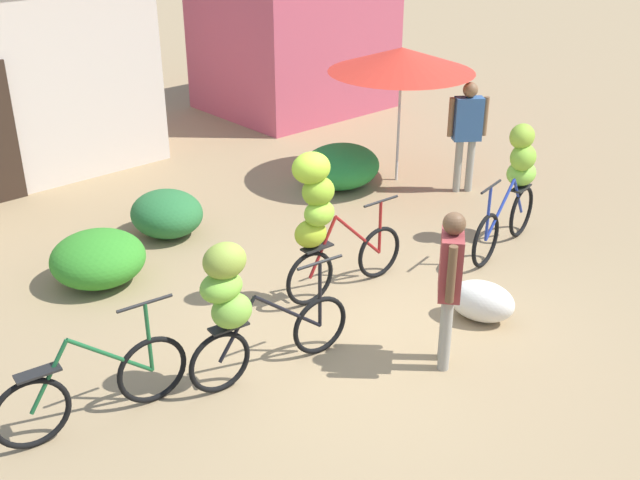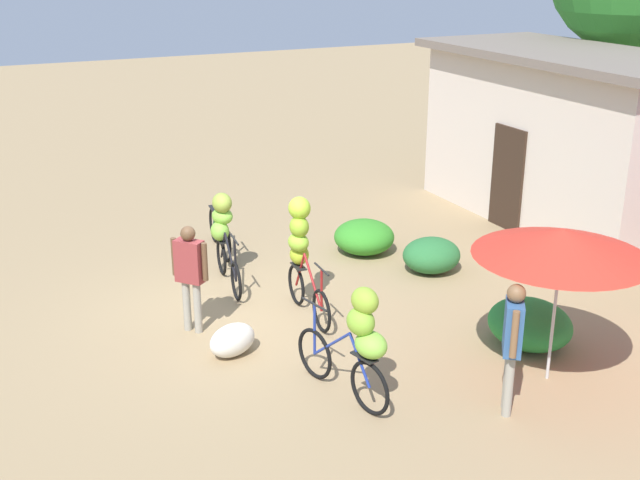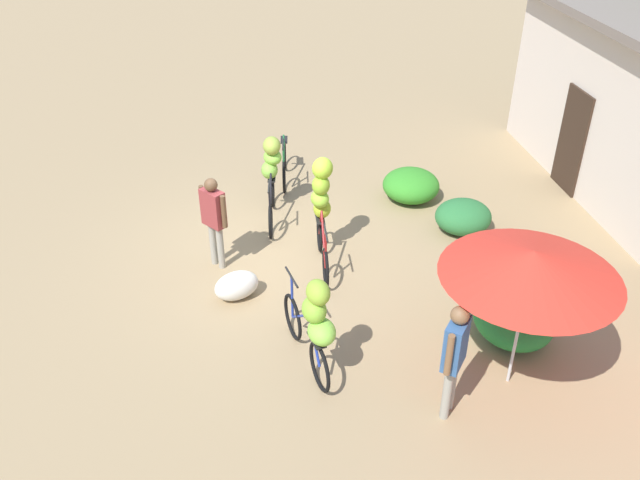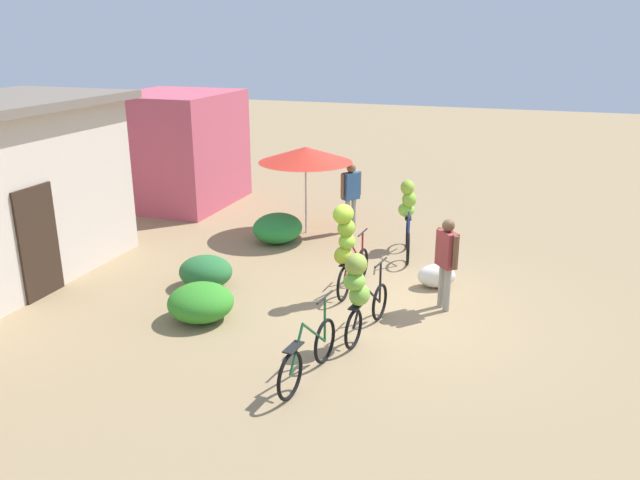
% 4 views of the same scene
% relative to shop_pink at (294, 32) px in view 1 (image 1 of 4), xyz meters
% --- Properties ---
extents(ground_plane, '(60.00, 60.00, 0.00)m').
position_rel_shop_pink_xyz_m(ground_plane, '(-4.96, -7.09, -1.49)').
color(ground_plane, '#987E58').
extents(shop_pink, '(3.20, 2.80, 2.97)m').
position_rel_shop_pink_xyz_m(shop_pink, '(0.00, 0.00, 0.00)').
color(shop_pink, '#C14E62').
rests_on(shop_pink, ground).
extents(hedge_bush_front_left, '(1.08, 1.08, 0.60)m').
position_rel_shop_pink_xyz_m(hedge_bush_front_left, '(-6.44, -4.17, -1.19)').
color(hedge_bush_front_left, '#338726').
rests_on(hedge_bush_front_left, ground).
extents(hedge_bush_front_right, '(0.91, 1.00, 0.59)m').
position_rel_shop_pink_xyz_m(hedge_bush_front_right, '(-5.16, -3.57, -1.19)').
color(hedge_bush_front_right, '#296B34').
rests_on(hedge_bush_front_right, ground).
extents(hedge_bush_mid, '(1.22, 1.09, 0.64)m').
position_rel_shop_pink_xyz_m(hedge_bush_mid, '(-2.31, -3.83, -1.17)').
color(hedge_bush_mid, '#278135').
rests_on(hedge_bush_mid, ground).
extents(market_umbrella, '(2.15, 2.15, 2.03)m').
position_rel_shop_pink_xyz_m(market_umbrella, '(-1.48, -4.20, 0.37)').
color(market_umbrella, beige).
rests_on(market_umbrella, ground).
extents(bicycle_leftmost, '(1.71, 0.26, 1.02)m').
position_rel_shop_pink_xyz_m(bicycle_leftmost, '(-7.64, -6.48, -1.13)').
color(bicycle_leftmost, black).
rests_on(bicycle_leftmost, ground).
extents(bicycle_near_pile, '(1.71, 0.43, 1.45)m').
position_rel_shop_pink_xyz_m(bicycle_near_pile, '(-6.36, -6.83, -0.62)').
color(bicycle_near_pile, black).
rests_on(bicycle_near_pile, ground).
extents(bicycle_center_loaded, '(1.65, 0.44, 1.73)m').
position_rel_shop_pink_xyz_m(bicycle_center_loaded, '(-4.76, -6.16, -0.47)').
color(bicycle_center_loaded, black).
rests_on(bicycle_center_loaded, ground).
extents(bicycle_by_shop, '(1.71, 0.55, 1.54)m').
position_rel_shop_pink_xyz_m(bicycle_by_shop, '(-1.99, -6.68, -0.60)').
color(bicycle_by_shop, black).
rests_on(bicycle_by_shop, ground).
extents(produce_sack, '(0.66, 0.81, 0.44)m').
position_rel_shop_pink_xyz_m(produce_sack, '(-3.81, -7.62, -1.27)').
color(produce_sack, silver).
rests_on(produce_sack, ground).
extents(person_vendor, '(0.48, 0.40, 1.64)m').
position_rel_shop_pink_xyz_m(person_vendor, '(-1.08, -5.17, -0.48)').
color(person_vendor, gray).
rests_on(person_vendor, ground).
extents(person_bystander, '(0.46, 0.41, 1.59)m').
position_rel_shop_pink_xyz_m(person_bystander, '(-4.74, -7.88, -0.52)').
color(person_bystander, gray).
rests_on(person_bystander, ground).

